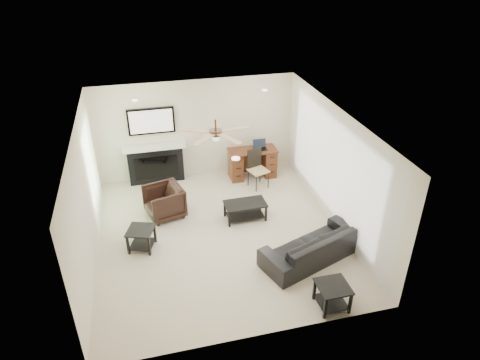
{
  "coord_description": "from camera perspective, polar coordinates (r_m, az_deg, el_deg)",
  "views": [
    {
      "loc": [
        -1.35,
        -7.15,
        5.4
      ],
      "look_at": [
        0.5,
        0.23,
        1.09
      ],
      "focal_mm": 32.0,
      "sensor_mm": 36.0,
      "label": 1
    }
  ],
  "objects": [
    {
      "name": "room_shell",
      "position": [
        8.27,
        -1.85,
        2.81
      ],
      "size": [
        5.5,
        5.54,
        2.52
      ],
      "color": "beige",
      "rests_on": "ground"
    },
    {
      "name": "sofa",
      "position": [
        8.36,
        9.57,
        -8.59
      ],
      "size": [
        2.19,
        1.45,
        0.6
      ],
      "primitive_type": "imported",
      "rotation": [
        0.0,
        0.0,
        3.49
      ],
      "color": "black",
      "rests_on": "ground"
    },
    {
      "name": "armchair",
      "position": [
        9.55,
        -10.08,
        -2.88
      ],
      "size": [
        0.95,
        0.94,
        0.71
      ],
      "primitive_type": "imported",
      "rotation": [
        0.0,
        0.0,
        -1.31
      ],
      "color": "black",
      "rests_on": "ground"
    },
    {
      "name": "coffee_table",
      "position": [
        9.38,
        0.69,
        -4.13
      ],
      "size": [
        0.91,
        0.52,
        0.4
      ],
      "primitive_type": "cube",
      "rotation": [
        0.0,
        0.0,
        0.02
      ],
      "color": "black",
      "rests_on": "ground"
    },
    {
      "name": "end_table_near",
      "position": [
        7.52,
        12.18,
        -14.86
      ],
      "size": [
        0.52,
        0.52,
        0.45
      ],
      "primitive_type": "cube",
      "rotation": [
        0.0,
        0.0,
        0.0
      ],
      "color": "black",
      "rests_on": "ground"
    },
    {
      "name": "end_table_left",
      "position": [
        8.75,
        -12.98,
        -7.63
      ],
      "size": [
        0.64,
        0.64,
        0.45
      ],
      "primitive_type": "cube",
      "rotation": [
        0.0,
        0.0,
        -0.34
      ],
      "color": "black",
      "rests_on": "ground"
    },
    {
      "name": "fireplace_unit",
      "position": [
        10.7,
        -11.38,
        4.37
      ],
      "size": [
        1.52,
        0.34,
        1.91
      ],
      "primitive_type": "cube",
      "color": "black",
      "rests_on": "ground"
    },
    {
      "name": "desk",
      "position": [
        10.96,
        1.66,
        2.26
      ],
      "size": [
        1.22,
        0.56,
        0.76
      ],
      "primitive_type": "cube",
      "color": "#442211",
      "rests_on": "ground"
    },
    {
      "name": "desk_chair",
      "position": [
        10.45,
        2.47,
        1.42
      ],
      "size": [
        0.54,
        0.55,
        0.97
      ],
      "primitive_type": "cube",
      "rotation": [
        0.0,
        0.0,
        0.32
      ],
      "color": "black",
      "rests_on": "ground"
    },
    {
      "name": "laptop",
      "position": [
        10.78,
        2.76,
        4.66
      ],
      "size": [
        0.33,
        0.24,
        0.23
      ],
      "primitive_type": "cube",
      "color": "black",
      "rests_on": "desk"
    }
  ]
}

